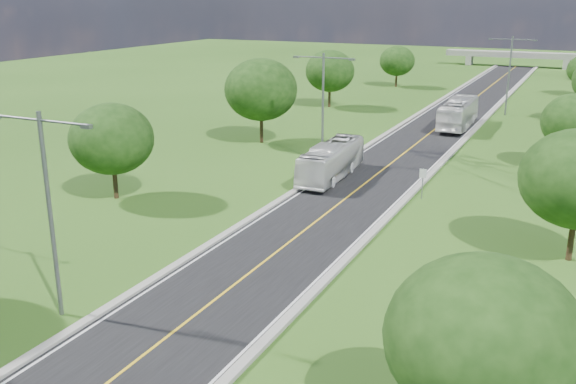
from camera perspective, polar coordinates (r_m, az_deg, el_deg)
name	(u,v)px	position (r m, az deg, el deg)	size (l,w,h in m)	color
ground	(425,137)	(72.08, 12.09, 4.78)	(260.00, 260.00, 0.00)	#294C15
road	(438,127)	(77.81, 13.17, 5.62)	(8.00, 150.00, 0.06)	black
curb_left	(403,124)	(78.79, 10.15, 6.00)	(0.50, 150.00, 0.22)	gray
curb_right	(475,130)	(77.02, 16.26, 5.33)	(0.50, 150.00, 0.22)	gray
speed_limit_sign	(423,178)	(49.72, 11.89, 1.18)	(0.55, 0.09, 2.40)	slate
overpass	(517,56)	(150.04, 19.69, 11.35)	(30.00, 3.00, 3.20)	gray
streetlight_near_left	(48,198)	(31.58, -20.52, -0.54)	(5.90, 0.25, 10.00)	slate
streetlight_mid_left	(323,99)	(58.73, 3.12, 8.29)	(5.90, 0.25, 10.00)	slate
streetlight_far_right	(510,69)	(87.70, 19.10, 10.31)	(5.90, 0.25, 10.00)	slate
tree_lb	(112,139)	(49.82, -15.40, 4.58)	(6.30, 6.30, 7.33)	black
tree_lc	(261,90)	(67.06, -2.42, 9.08)	(7.56, 7.56, 8.79)	black
tree_ld	(330,71)	(89.60, 3.75, 10.68)	(6.72, 6.72, 7.82)	black
tree_le	(397,61)	(111.46, 9.67, 11.42)	(5.88, 5.88, 6.84)	black
tree_ra	(484,340)	(21.40, 17.00, -12.44)	(6.30, 6.30, 7.33)	black
tree_rc	(576,122)	(61.57, 24.22, 5.70)	(5.88, 5.88, 6.84)	black
bus_outbound	(458,113)	(77.98, 14.90, 6.79)	(2.79, 11.93, 3.32)	silver
bus_inbound	(331,161)	(54.32, 3.88, 2.81)	(2.50, 10.66, 2.97)	silver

